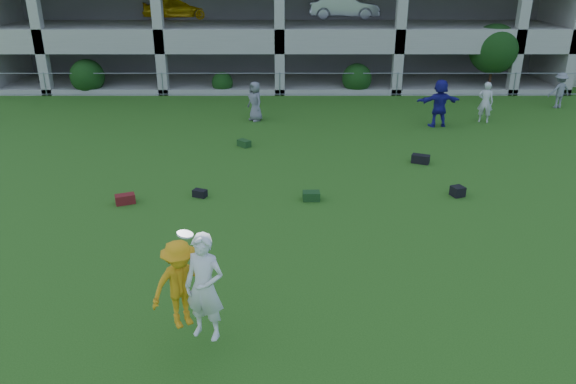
{
  "coord_description": "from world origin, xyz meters",
  "views": [
    {
      "loc": [
        0.4,
        -9.51,
        6.71
      ],
      "look_at": [
        0.41,
        3.0,
        1.4
      ],
      "focal_mm": 35.0,
      "sensor_mm": 36.0,
      "label": 1
    }
  ],
  "objects_px": {
    "crate_d": "(458,191)",
    "bystander_e": "(485,102)",
    "frisbee_contest": "(189,285)",
    "bystander_f": "(559,90)",
    "bystander_d": "(440,103)",
    "bystander_c": "(255,101)"
  },
  "relations": [
    {
      "from": "crate_d",
      "to": "bystander_e",
      "type": "bearing_deg",
      "value": 67.39
    },
    {
      "from": "crate_d",
      "to": "frisbee_contest",
      "type": "xyz_separation_m",
      "value": [
        -6.84,
        -7.1,
        1.21
      ]
    },
    {
      "from": "bystander_e",
      "to": "crate_d",
      "type": "relative_size",
      "value": 5.02
    },
    {
      "from": "bystander_f",
      "to": "frisbee_contest",
      "type": "height_order",
      "value": "frisbee_contest"
    },
    {
      "from": "crate_d",
      "to": "frisbee_contest",
      "type": "height_order",
      "value": "frisbee_contest"
    },
    {
      "from": "frisbee_contest",
      "to": "bystander_d",
      "type": "bearing_deg",
      "value": 60.99
    },
    {
      "from": "frisbee_contest",
      "to": "crate_d",
      "type": "bearing_deg",
      "value": 46.06
    },
    {
      "from": "crate_d",
      "to": "frisbee_contest",
      "type": "relative_size",
      "value": 0.17
    },
    {
      "from": "bystander_d",
      "to": "bystander_f",
      "type": "relative_size",
      "value": 1.2
    },
    {
      "from": "bystander_c",
      "to": "crate_d",
      "type": "height_order",
      "value": "bystander_c"
    },
    {
      "from": "bystander_e",
      "to": "crate_d",
      "type": "height_order",
      "value": "bystander_e"
    },
    {
      "from": "bystander_e",
      "to": "frisbee_contest",
      "type": "xyz_separation_m",
      "value": [
        -10.2,
        -15.17,
        0.49
      ]
    },
    {
      "from": "bystander_f",
      "to": "crate_d",
      "type": "distance_m",
      "value": 13.05
    },
    {
      "from": "bystander_f",
      "to": "crate_d",
      "type": "xyz_separation_m",
      "value": [
        -7.65,
        -10.55,
        -0.68
      ]
    },
    {
      "from": "bystander_e",
      "to": "frisbee_contest",
      "type": "height_order",
      "value": "frisbee_contest"
    },
    {
      "from": "bystander_c",
      "to": "bystander_e",
      "type": "distance_m",
      "value": 9.89
    },
    {
      "from": "bystander_e",
      "to": "bystander_f",
      "type": "height_order",
      "value": "bystander_e"
    },
    {
      "from": "bystander_c",
      "to": "frisbee_contest",
      "type": "relative_size",
      "value": 0.81
    },
    {
      "from": "bystander_c",
      "to": "bystander_e",
      "type": "height_order",
      "value": "bystander_e"
    },
    {
      "from": "bystander_c",
      "to": "bystander_d",
      "type": "height_order",
      "value": "bystander_d"
    },
    {
      "from": "bystander_d",
      "to": "bystander_e",
      "type": "height_order",
      "value": "bystander_d"
    },
    {
      "from": "bystander_d",
      "to": "bystander_f",
      "type": "bearing_deg",
      "value": -162.14
    }
  ]
}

